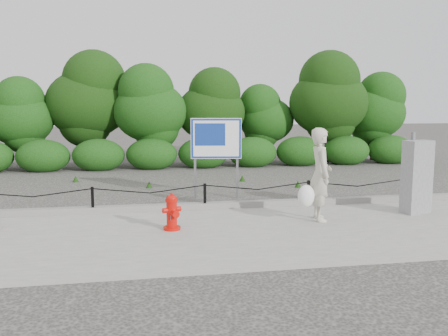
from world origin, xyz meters
TOP-DOWN VIEW (x-y plane):
  - ground at (0.00, 0.00)m, footprint 90.00×90.00m
  - sidewalk at (0.00, -2.00)m, footprint 14.00×4.00m
  - curb at (0.00, 0.05)m, footprint 14.00×0.22m
  - chain_barrier at (0.00, 0.00)m, footprint 10.06×0.06m
  - treeline at (0.40, 8.93)m, footprint 20.14×3.71m
  - fire_hydrant at (-0.87, -1.66)m, footprint 0.43×0.43m
  - pedestrian at (2.19, -1.45)m, footprint 0.80×0.76m
  - utility_cabinet at (4.56, -1.18)m, footprint 0.68×0.51m
  - advertising_sign at (0.52, 1.60)m, footprint 1.32×0.29m

SIDE VIEW (x-z plane):
  - ground at x=0.00m, z-range 0.00..0.00m
  - sidewalk at x=0.00m, z-range 0.00..0.08m
  - curb at x=0.00m, z-range 0.08..0.22m
  - fire_hydrant at x=-0.87m, z-range 0.06..0.78m
  - chain_barrier at x=0.00m, z-range 0.16..0.76m
  - utility_cabinet at x=4.56m, z-range 0.00..1.78m
  - pedestrian at x=2.19m, z-range 0.05..1.98m
  - advertising_sign at x=0.52m, z-range 0.44..2.56m
  - treeline at x=0.40m, z-range 0.13..4.73m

